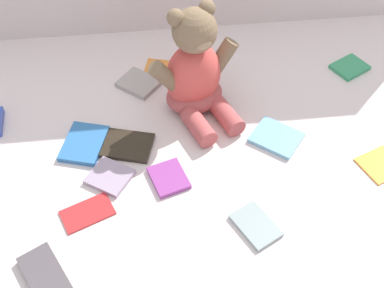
# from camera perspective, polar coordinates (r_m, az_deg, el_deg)

# --- Properties ---
(ground_plane) EXTENTS (3.20, 3.20, 0.00)m
(ground_plane) POSITION_cam_1_polar(r_m,az_deg,el_deg) (1.23, -1.10, 0.38)
(ground_plane) COLOR silver
(teddy_bear) EXTENTS (0.25, 0.25, 0.30)m
(teddy_bear) POSITION_cam_1_polar(r_m,az_deg,el_deg) (1.25, 0.40, 8.23)
(teddy_bear) COLOR #D84C47
(teddy_bear) RESTS_ON ground_plane
(book_case_0) EXTENTS (0.13, 0.12, 0.01)m
(book_case_0) POSITION_cam_1_polar(r_m,az_deg,el_deg) (1.17, -9.58, -3.79)
(book_case_0) COLOR #A08AA4
(book_case_0) RESTS_ON ground_plane
(book_case_2) EXTENTS (0.13, 0.13, 0.02)m
(book_case_2) POSITION_cam_1_polar(r_m,az_deg,el_deg) (1.38, -6.22, 7.05)
(book_case_2) COLOR #9E9491
(book_case_2) RESTS_ON ground_plane
(book_case_3) EXTENTS (0.10, 0.11, 0.01)m
(book_case_3) POSITION_cam_1_polar(r_m,az_deg,el_deg) (1.15, -2.74, -3.97)
(book_case_3) COLOR #91398D
(book_case_3) RESTS_ON ground_plane
(book_case_4) EXTENTS (0.12, 0.14, 0.02)m
(book_case_4) POSITION_cam_1_polar(r_m,az_deg,el_deg) (1.06, -16.83, -14.42)
(book_case_4) COLOR #51494F
(book_case_4) RESTS_ON ground_plane
(book_case_5) EXTENTS (0.12, 0.11, 0.01)m
(book_case_5) POSITION_cam_1_polar(r_m,az_deg,el_deg) (1.50, 17.93, 8.53)
(book_case_5) COLOR #348F5E
(book_case_5) RESTS_ON ground_plane
(book_case_7) EXTENTS (0.15, 0.15, 0.01)m
(book_case_7) POSITION_cam_1_polar(r_m,az_deg,el_deg) (1.25, 9.82, 0.75)
(book_case_7) COLOR #71AACA
(book_case_7) RESTS_ON ground_plane
(book_case_8) EXTENTS (0.11, 0.10, 0.01)m
(book_case_8) POSITION_cam_1_polar(r_m,az_deg,el_deg) (1.43, -3.69, 8.78)
(book_case_8) COLOR orange
(book_case_8) RESTS_ON ground_plane
(book_case_9) EXTENTS (0.13, 0.15, 0.01)m
(book_case_9) POSITION_cam_1_polar(r_m,az_deg,el_deg) (1.25, -12.48, 0.06)
(book_case_9) COLOR #2E68A8
(book_case_9) RESTS_ON ground_plane
(book_case_10) EXTENTS (0.14, 0.12, 0.01)m
(book_case_10) POSITION_cam_1_polar(r_m,az_deg,el_deg) (1.23, -7.51, -0.18)
(book_case_10) COLOR black
(book_case_10) RESTS_ON ground_plane
(book_case_11) EXTENTS (0.12, 0.12, 0.01)m
(book_case_11) POSITION_cam_1_polar(r_m,az_deg,el_deg) (1.26, 21.20, -2.21)
(book_case_11) COLOR orange
(book_case_11) RESTS_ON ground_plane
(book_case_12) EXTENTS (0.13, 0.10, 0.01)m
(book_case_12) POSITION_cam_1_polar(r_m,az_deg,el_deg) (1.12, -12.13, -7.79)
(book_case_12) COLOR red
(book_case_12) RESTS_ON ground_plane
(book_case_13) EXTENTS (0.11, 0.13, 0.01)m
(book_case_13) POSITION_cam_1_polar(r_m,az_deg,el_deg) (1.09, 7.45, -9.41)
(book_case_13) COLOR #8E9D9E
(book_case_13) RESTS_ON ground_plane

